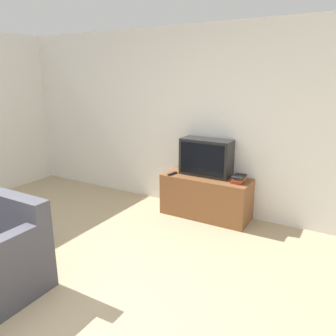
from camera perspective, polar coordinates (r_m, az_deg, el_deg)
ground_plane at (r=3.14m, az=-25.46°, el=-23.82°), size 14.00×14.00×0.00m
wall_back at (r=4.82m, az=3.44°, el=8.32°), size 9.00×0.06×2.60m
tv_stand at (r=4.63m, az=6.58°, el=-4.98°), size 1.23×0.47×0.58m
television at (r=4.56m, az=6.65°, el=1.88°), size 0.71×0.30×0.51m
book_stack at (r=4.35m, az=12.19°, el=-1.89°), size 0.16×0.22×0.10m
remote_on_stand at (r=4.62m, az=0.79°, el=-0.97°), size 0.06×0.18×0.02m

